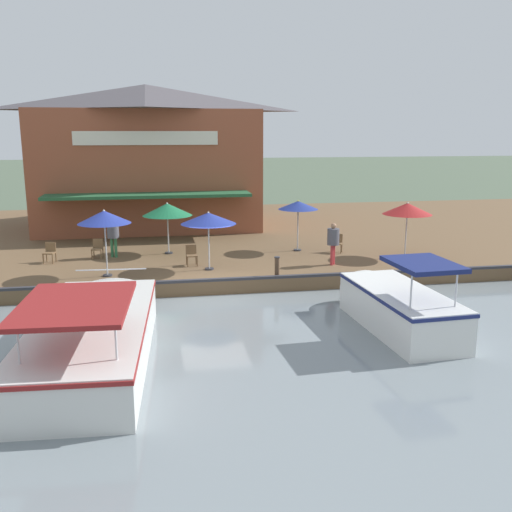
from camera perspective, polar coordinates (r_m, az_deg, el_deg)
ground_plane at (r=21.48m, az=-4.20°, el=-4.13°), size 220.00×220.00×0.00m
quay_deck at (r=32.09m, az=-6.29°, el=1.92°), size 22.00×56.00×0.60m
quay_edge_fender at (r=21.40m, az=-4.26°, el=-2.39°), size 0.20×50.40×0.10m
waterfront_restaurant at (r=34.15m, az=-10.77°, el=9.83°), size 9.71×12.79×8.08m
patio_umbrella_mid_patio_right at (r=26.48m, az=4.23°, el=5.07°), size 1.85×1.85×2.38m
patio_umbrella_far_corner at (r=22.79m, az=-4.78°, el=3.77°), size 2.21×2.21×2.37m
patio_umbrella_mid_patio_left at (r=22.39m, az=-14.94°, el=3.77°), size 2.01×2.01×2.59m
patio_umbrella_near_quay_edge at (r=26.08m, az=-8.86°, el=4.62°), size 2.24×2.24×2.35m
patio_umbrella_back_row at (r=25.91m, az=14.90°, el=4.59°), size 2.15×2.15×2.46m
cafe_chair_under_first_umbrella at (r=25.82m, az=-19.93°, el=0.43°), size 0.51×0.51×0.85m
cafe_chair_far_corner_seat at (r=26.04m, az=-15.57°, el=0.82°), size 0.49×0.49×0.85m
cafe_chair_back_row_seat at (r=23.92m, az=-6.47°, el=0.20°), size 0.46×0.46×0.85m
cafe_chair_beside_entrance at (r=26.56m, az=8.14°, el=1.37°), size 0.58×0.58×0.85m
person_at_quay_edge at (r=25.95m, az=-14.11°, el=2.36°), size 0.51×0.51×1.80m
person_mid_patio at (r=23.93m, az=7.73°, el=1.74°), size 0.50×0.50×1.77m
motorboat_second_along at (r=16.59m, az=-15.59°, el=-6.89°), size 9.36×3.38×2.23m
motorboat_distant_upstream at (r=18.59m, az=13.46°, el=-4.56°), size 6.05×2.26×2.43m
mooring_post at (r=21.94m, az=2.11°, el=-1.05°), size 0.22×0.22×0.79m
tree_downstream_bank at (r=37.40m, az=-8.64°, el=10.22°), size 4.51×4.30×6.42m
tree_upstream_bank at (r=38.94m, az=-9.86°, el=11.63°), size 3.55×3.38×6.88m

